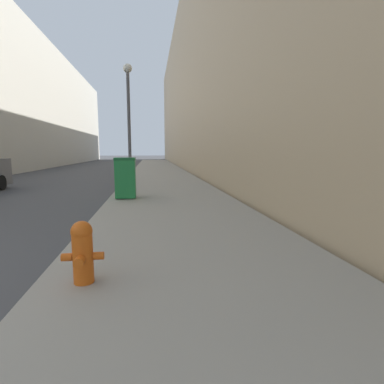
% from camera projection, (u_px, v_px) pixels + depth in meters
% --- Properties ---
extents(sidewalk_right, '(4.00, 60.00, 0.15)m').
position_uv_depth(sidewalk_right, '(160.00, 174.00, 20.68)').
color(sidewalk_right, gray).
rests_on(sidewalk_right, ground).
extents(building_right_stone, '(12.00, 60.00, 14.84)m').
position_uv_depth(building_right_stone, '(241.00, 90.00, 28.61)').
color(building_right_stone, tan).
rests_on(building_right_stone, ground).
extents(fire_hydrant, '(0.47, 0.35, 0.73)m').
position_uv_depth(fire_hydrant, '(82.00, 251.00, 3.42)').
color(fire_hydrant, '#D15614').
rests_on(fire_hydrant, sidewalk_right).
extents(trash_bin, '(0.64, 0.60, 1.30)m').
position_uv_depth(trash_bin, '(125.00, 178.00, 9.49)').
color(trash_bin, '#1E7538').
rests_on(trash_bin, sidewalk_right).
extents(lamppost, '(0.38, 0.38, 5.16)m').
position_uv_depth(lamppost, '(129.00, 115.00, 12.92)').
color(lamppost, '#4C4C51').
rests_on(lamppost, sidewalk_right).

